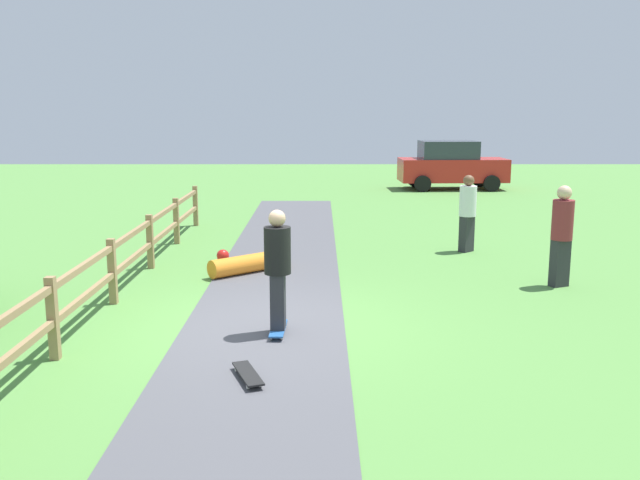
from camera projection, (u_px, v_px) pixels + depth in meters
name	position (u px, v px, depth m)	size (l,w,h in m)	color
ground_plane	(267.00, 328.00, 10.19)	(60.00, 60.00, 0.00)	#568E42
asphalt_path	(267.00, 327.00, 10.18)	(2.40, 28.00, 0.02)	#515156
wooden_fence	(89.00, 284.00, 10.07)	(0.12, 18.12, 1.10)	#997A51
skater_riding	(281.00, 265.00, 9.70)	(0.39, 0.81, 1.79)	#265999
skater_fallen	(250.00, 263.00, 13.55)	(1.52, 1.54, 0.36)	orange
skateboard_loose	(251.00, 374.00, 8.20)	(0.47, 0.82, 0.08)	black
bystander_maroon	(565.00, 231.00, 12.36)	(0.50, 0.50, 1.85)	#2D2D33
bystander_white	(471.00, 210.00, 15.40)	(0.54, 0.54, 1.74)	#2D2D33
parked_car_red	(455.00, 165.00, 27.35)	(4.26, 2.12, 1.92)	red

